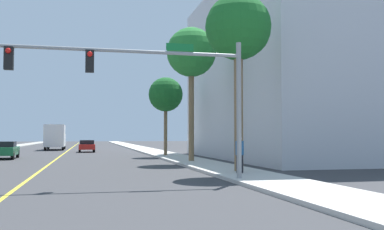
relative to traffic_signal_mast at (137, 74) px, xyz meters
name	(u,v)px	position (x,y,z in m)	size (l,w,h in m)	color
ground	(64,154)	(-4.24, 29.97, -4.22)	(192.00, 192.00, 0.00)	#38383A
sidewalk_right	(155,152)	(5.22, 29.97, -4.15)	(2.95, 168.00, 0.15)	beige
lane_marking_center	(64,154)	(-4.24, 29.97, -4.22)	(0.16, 144.00, 0.01)	yellow
building_right_near	(309,73)	(16.05, 16.29, 2.88)	(15.62, 22.98, 14.20)	silver
traffic_signal_mast	(137,74)	(0.00, 0.00, 0.00)	(12.33, 0.36, 5.50)	gray
palm_near	(238,30)	(5.31, 3.37, 2.82)	(3.24, 3.24, 8.65)	brown
palm_mid	(191,54)	(5.03, 12.27, 3.26)	(3.40, 3.40, 9.13)	brown
palm_far	(166,95)	(4.79, 21.15, 1.19)	(3.02, 3.02, 6.83)	brown
car_green	(4,150)	(-8.37, 20.77, -3.50)	(2.11, 4.52, 1.39)	#196638
car_red	(87,146)	(-1.96, 33.91, -3.51)	(1.80, 3.94, 1.34)	red
delivery_truck	(55,137)	(-5.99, 42.54, -2.52)	(2.53, 7.71, 3.22)	silver
pedestrian	(240,155)	(4.97, 2.27, -3.24)	(0.38, 0.38, 1.69)	black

